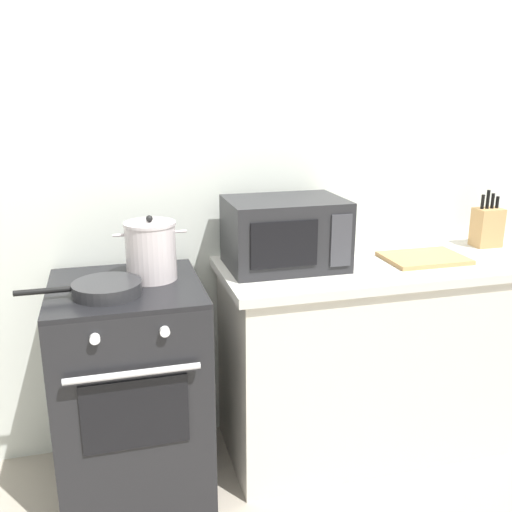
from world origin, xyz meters
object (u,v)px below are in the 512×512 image
at_px(stove, 132,389).
at_px(cutting_board, 424,258).
at_px(knife_block, 487,227).
at_px(stock_pot, 151,251).
at_px(frying_pan, 105,288).
at_px(microwave, 285,233).

height_order(stove, cutting_board, cutting_board).
height_order(stove, knife_block, knife_block).
distance_m(cutting_board, knife_block, 0.46).
bearing_deg(stock_pot, frying_pan, -142.39).
relative_size(stove, stock_pot, 3.14).
xyz_separation_m(microwave, cutting_board, (0.64, -0.08, -0.14)).
distance_m(stock_pot, frying_pan, 0.26).
bearing_deg(knife_block, stock_pot, -176.98).
height_order(frying_pan, microwave, microwave).
distance_m(stock_pot, microwave, 0.58).
height_order(cutting_board, knife_block, knife_block).
distance_m(microwave, cutting_board, 0.66).
height_order(stove, stock_pot, stock_pot).
bearing_deg(stock_pot, knife_block, 3.02).
relative_size(frying_pan, microwave, 0.92).
relative_size(frying_pan, knife_block, 1.64).
distance_m(frying_pan, microwave, 0.79).
height_order(stock_pot, microwave, microwave).
bearing_deg(stove, microwave, 6.54).
xyz_separation_m(stove, microwave, (0.69, 0.08, 0.61)).
xyz_separation_m(microwave, knife_block, (1.07, 0.06, -0.05)).
relative_size(stove, knife_block, 3.27).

